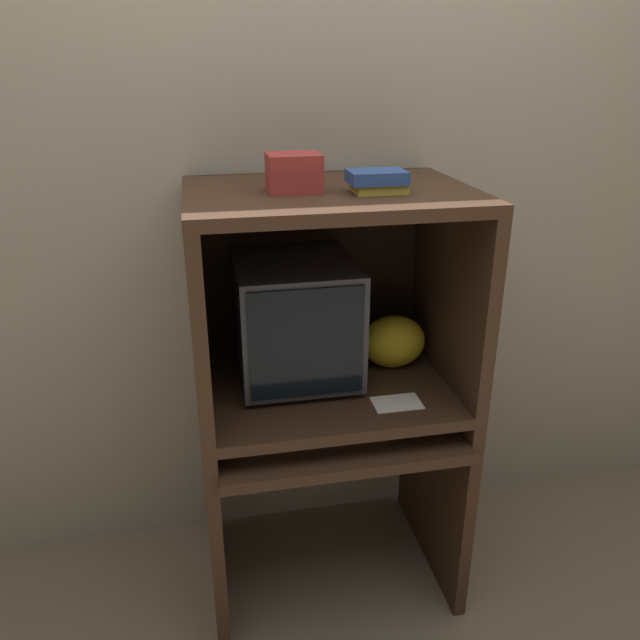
# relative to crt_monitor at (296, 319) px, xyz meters

# --- Properties ---
(ground_plane) EXTENTS (12.00, 12.00, 0.00)m
(ground_plane) POSITION_rel_crt_monitor_xyz_m (0.09, -0.38, -0.98)
(ground_plane) COLOR #756651
(wall_back) EXTENTS (6.00, 0.06, 2.60)m
(wall_back) POSITION_rel_crt_monitor_xyz_m (0.09, 0.29, 0.32)
(wall_back) COLOR gray
(wall_back) RESTS_ON ground_plane
(desk_base) EXTENTS (0.83, 0.64, 0.68)m
(desk_base) POSITION_rel_crt_monitor_xyz_m (0.09, -0.11, -0.57)
(desk_base) COLOR #382316
(desk_base) RESTS_ON ground_plane
(desk_monitor_shelf) EXTENTS (0.83, 0.61, 0.10)m
(desk_monitor_shelf) POSITION_rel_crt_monitor_xyz_m (0.09, -0.07, -0.23)
(desk_monitor_shelf) COLOR #382316
(desk_monitor_shelf) RESTS_ON desk_base
(hutch_upper) EXTENTS (0.83, 0.61, 0.63)m
(hutch_upper) POSITION_rel_crt_monitor_xyz_m (0.09, -0.04, 0.20)
(hutch_upper) COLOR #382316
(hutch_upper) RESTS_ON desk_monitor_shelf
(crt_monitor) EXTENTS (0.37, 0.42, 0.40)m
(crt_monitor) POSITION_rel_crt_monitor_xyz_m (0.00, 0.00, 0.00)
(crt_monitor) COLOR #333338
(crt_monitor) RESTS_ON desk_monitor_shelf
(keyboard) EXTENTS (0.46, 0.15, 0.03)m
(keyboard) POSITION_rel_crt_monitor_xyz_m (0.01, -0.21, -0.29)
(keyboard) COLOR beige
(keyboard) RESTS_ON desk_base
(mouse) EXTENTS (0.06, 0.04, 0.03)m
(mouse) POSITION_rel_crt_monitor_xyz_m (0.29, -0.22, -0.29)
(mouse) COLOR #B7B7B7
(mouse) RESTS_ON desk_base
(snack_bag) EXTENTS (0.22, 0.16, 0.18)m
(snack_bag) POSITION_rel_crt_monitor_xyz_m (0.34, 0.01, -0.12)
(snack_bag) COLOR gold
(snack_bag) RESTS_ON desk_monitor_shelf
(book_stack) EXTENTS (0.16, 0.11, 0.06)m
(book_stack) POSITION_rel_crt_monitor_xyz_m (0.21, -0.15, 0.46)
(book_stack) COLOR gold
(book_stack) RESTS_ON hutch_upper
(paper_card) EXTENTS (0.15, 0.10, 0.00)m
(paper_card) POSITION_rel_crt_monitor_xyz_m (0.27, -0.24, -0.20)
(paper_card) COLOR white
(paper_card) RESTS_ON desk_monitor_shelf
(storage_box) EXTENTS (0.15, 0.13, 0.10)m
(storage_box) POSITION_rel_crt_monitor_xyz_m (-0.01, -0.09, 0.48)
(storage_box) COLOR maroon
(storage_box) RESTS_ON hutch_upper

